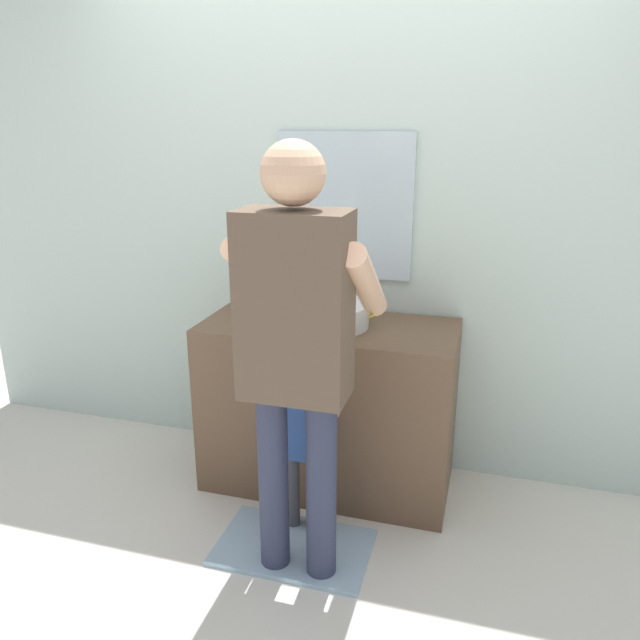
# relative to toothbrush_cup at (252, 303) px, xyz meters

# --- Properties ---
(ground_plane) EXTENTS (14.00, 14.00, 0.00)m
(ground_plane) POSITION_rel_toothbrush_cup_xyz_m (0.41, -0.35, -0.88)
(ground_plane) COLOR silver
(back_wall) EXTENTS (4.40, 0.10, 2.70)m
(back_wall) POSITION_rel_toothbrush_cup_xyz_m (0.41, 0.27, 0.47)
(back_wall) COLOR silver
(back_wall) RESTS_ON ground
(vanity_cabinet) EXTENTS (1.18, 0.54, 0.83)m
(vanity_cabinet) POSITION_rel_toothbrush_cup_xyz_m (0.41, -0.05, -0.47)
(vanity_cabinet) COLOR brown
(vanity_cabinet) RESTS_ON ground
(sink_basin) EXTENTS (0.38, 0.38, 0.11)m
(sink_basin) POSITION_rel_toothbrush_cup_xyz_m (0.41, -0.07, 0.00)
(sink_basin) COLOR silver
(sink_basin) RESTS_ON vanity_cabinet
(faucet) EXTENTS (0.18, 0.14, 0.18)m
(faucet) POSITION_rel_toothbrush_cup_xyz_m (0.41, 0.15, 0.03)
(faucet) COLOR #B7BABF
(faucet) RESTS_ON vanity_cabinet
(toothbrush_cup) EXTENTS (0.07, 0.07, 0.21)m
(toothbrush_cup) POSITION_rel_toothbrush_cup_xyz_m (0.00, 0.00, 0.00)
(toothbrush_cup) COLOR silver
(toothbrush_cup) RESTS_ON vanity_cabinet
(bath_mat) EXTENTS (0.64, 0.40, 0.02)m
(bath_mat) POSITION_rel_toothbrush_cup_xyz_m (0.41, -0.60, -0.87)
(bath_mat) COLOR #99B7CC
(bath_mat) RESTS_ON ground
(child_toddler) EXTENTS (0.25, 0.25, 0.80)m
(child_toddler) POSITION_rel_toothbrush_cup_xyz_m (0.41, -0.46, -0.40)
(child_toddler) COLOR #47474C
(child_toddler) RESTS_ON ground
(adult_parent) EXTENTS (0.52, 0.55, 1.67)m
(adult_parent) POSITION_rel_toothbrush_cup_xyz_m (0.46, -0.70, 0.12)
(adult_parent) COLOR #2D334C
(adult_parent) RESTS_ON ground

